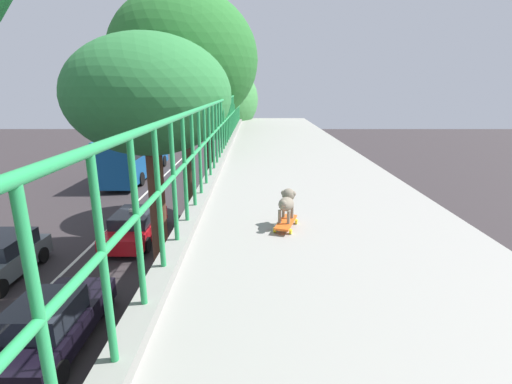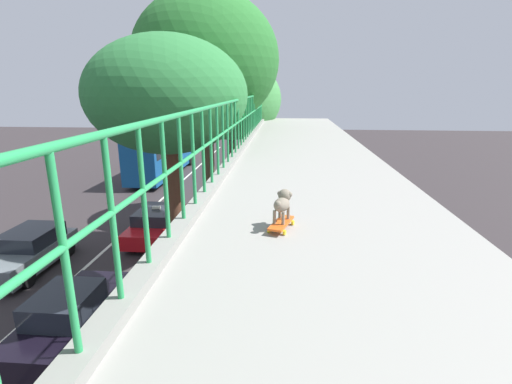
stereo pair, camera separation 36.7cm
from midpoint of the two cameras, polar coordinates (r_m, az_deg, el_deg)
The scene contains 11 objects.
overpass_deck at distance 3.40m, azimuth 15.48°, elevation -16.93°, with size 3.30×33.41×0.55m.
green_railing at distance 3.20m, azimuth -13.20°, elevation -6.95°, with size 0.20×31.74×1.27m.
car_black_third at distance 11.86m, azimuth -25.60°, elevation -16.61°, with size 1.92×4.29×1.47m.
car_grey_fourth at distance 16.68m, azimuth -30.92°, elevation -7.75°, with size 1.91×4.06×1.47m.
car_red_taxi_fifth at distance 17.85m, azimuth -14.21°, elevation -4.57°, with size 1.94×4.60×1.50m.
city_bus at distance 30.40m, azimuth -13.68°, elevation 6.17°, with size 2.53×10.71×3.37m.
roadside_tree_mid at distance 9.95m, azimuth -12.36°, elevation 13.85°, with size 4.09×4.09×8.01m.
roadside_tree_far at distance 14.63m, azimuth -6.91°, elevation 19.28°, with size 5.39×5.39×10.12m.
roadside_tree_farthest at distance 19.42m, azimuth -3.16°, elevation 13.88°, with size 4.99×4.99×8.15m.
toy_skateboard at distance 4.19m, azimuth 6.40°, elevation -4.84°, with size 0.30×0.52×0.08m.
small_dog at distance 4.18m, azimuth 6.61°, elevation -1.57°, with size 0.24×0.38×0.34m.
Camera 2 is at (0.89, -2.80, 6.71)m, focal length 26.13 mm.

